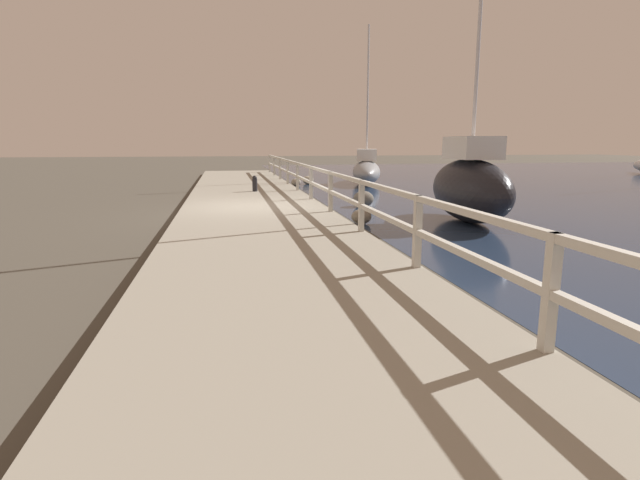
{
  "coord_description": "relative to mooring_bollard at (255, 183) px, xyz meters",
  "views": [
    {
      "loc": [
        -0.75,
        -13.85,
        1.96
      ],
      "look_at": [
        1.14,
        -3.85,
        -0.04
      ],
      "focal_mm": 28.0,
      "sensor_mm": 36.0,
      "label": 1
    }
  ],
  "objects": [
    {
      "name": "sailboat_black",
      "position": [
        4.93,
        -6.65,
        0.39
      ],
      "size": [
        1.65,
        3.94,
        7.48
      ],
      "rotation": [
        0.0,
        0.0,
        -0.08
      ],
      "color": "black",
      "rests_on": "water_surface"
    },
    {
      "name": "dock_walkway",
      "position": [
        -0.28,
        -4.29,
        -0.4
      ],
      "size": [
        3.92,
        36.0,
        0.22
      ],
      "color": "gray",
      "rests_on": "ground"
    },
    {
      "name": "boulder_far_strip",
      "position": [
        2.14,
        4.56,
        -0.34
      ],
      "size": [
        0.45,
        0.41,
        0.34
      ],
      "color": "gray",
      "rests_on": "ground"
    },
    {
      "name": "boulder_downstream",
      "position": [
        2.18,
        -6.53,
        -0.32
      ],
      "size": [
        0.49,
        0.44,
        0.37
      ],
      "color": "slate",
      "rests_on": "ground"
    },
    {
      "name": "ground_plane",
      "position": [
        -0.28,
        -4.29,
        -0.51
      ],
      "size": [
        120.0,
        120.0,
        0.0
      ],
      "primitive_type": "plane",
      "color": "#4C473D"
    },
    {
      "name": "boulder_water_edge",
      "position": [
        2.83,
        5.41,
        -0.31
      ],
      "size": [
        0.52,
        0.47,
        0.39
      ],
      "color": "gray",
      "rests_on": "ground"
    },
    {
      "name": "sailboat_gray",
      "position": [
        5.67,
        5.29,
        0.14
      ],
      "size": [
        2.69,
        5.56,
        7.26
      ],
      "rotation": [
        0.0,
        0.0,
        -0.27
      ],
      "color": "gray",
      "rests_on": "water_surface"
    },
    {
      "name": "boulder_upstream",
      "position": [
        3.15,
        -3.26,
        -0.27
      ],
      "size": [
        0.64,
        0.58,
        0.48
      ],
      "color": "#666056",
      "rests_on": "ground"
    },
    {
      "name": "railing",
      "position": [
        1.58,
        -4.29,
        0.41
      ],
      "size": [
        0.1,
        32.5,
        1.02
      ],
      "color": "beige",
      "rests_on": "dock_walkway"
    },
    {
      "name": "mooring_bollard",
      "position": [
        0.0,
        0.0,
        0.0
      ],
      "size": [
        0.18,
        0.18,
        0.57
      ],
      "color": "black",
      "rests_on": "dock_walkway"
    }
  ]
}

